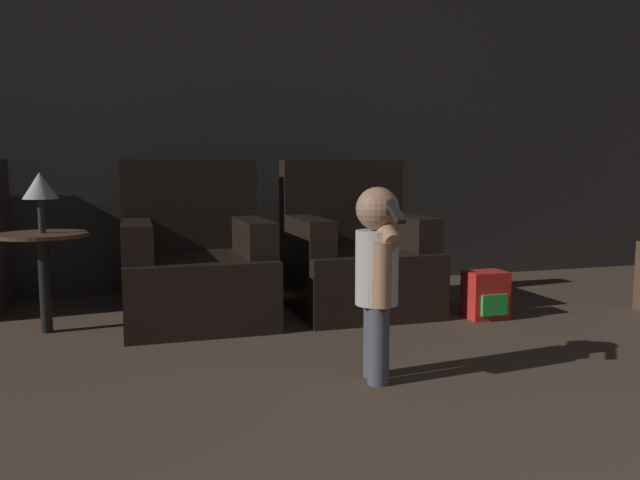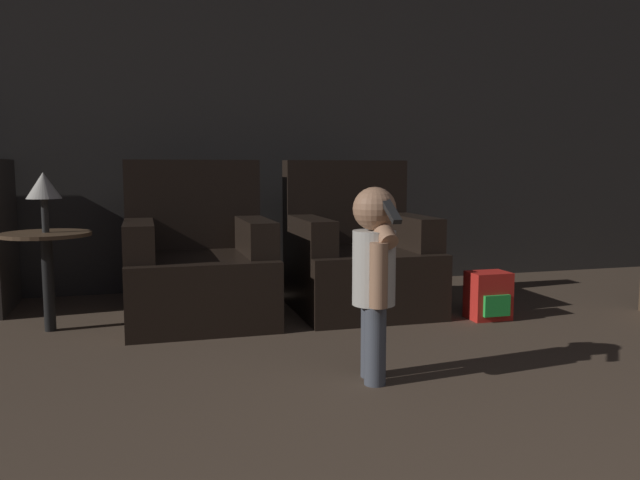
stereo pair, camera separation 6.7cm
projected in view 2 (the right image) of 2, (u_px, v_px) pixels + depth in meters
name	position (u px, v px, depth m)	size (l,w,h in m)	color
wall_back	(315.00, 112.00, 4.66)	(8.40, 0.05, 2.60)	#33302D
armchair_left	(198.00, 266.00, 3.62)	(0.81, 0.83, 0.93)	black
armchair_right	(358.00, 259.00, 3.89)	(0.82, 0.83, 0.93)	black
person_toddler	(375.00, 268.00, 2.53)	(0.18, 0.32, 0.80)	#474C56
toy_backpack	(488.00, 296.00, 3.64)	(0.23, 0.20, 0.28)	red
side_table	(47.00, 249.00, 3.33)	(0.46, 0.46, 0.54)	black
lamp	(44.00, 187.00, 3.29)	(0.18, 0.18, 0.32)	#262626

